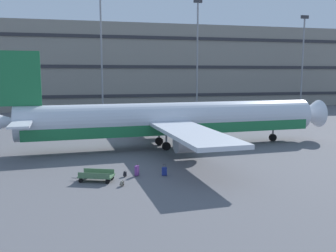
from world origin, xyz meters
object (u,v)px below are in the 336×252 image
Objects in this scene: airliner at (170,120)px; suitcase_orange at (137,171)px; suitcase_navy at (164,171)px; backpack_purple at (122,184)px; backpack_silver at (125,174)px; baggage_cart at (96,176)px.

suitcase_orange is at bearing -117.01° from airliner.
airliner is at bearing 73.55° from suitcase_navy.
airliner is 84.46× the size of backpack_purple.
suitcase_orange is at bearing 166.98° from suitcase_navy.
suitcase_navy is at bearing 28.40° from backpack_purple.
suitcase_orange is 1.82× the size of backpack_silver.
baggage_cart is at bearing -167.30° from suitcase_orange.
backpack_silver is at bearing 77.97° from backpack_purple.
backpack_purple is 2.49m from backpack_silver.
suitcase_navy is at bearing -106.45° from airliner.
suitcase_navy is 1.83× the size of backpack_silver.
suitcase_orange is at bearing 12.70° from baggage_cart.
suitcase_navy is (2.16, -0.50, -0.06)m from suitcase_orange.
airliner reaches higher than backpack_silver.
suitcase_orange is 3.33m from baggage_cart.
airliner is 14.67m from baggage_cart.
airliner is 11.80× the size of baggage_cart.
baggage_cart reaches higher than backpack_silver.
suitcase_orange is 2.22m from suitcase_navy.
airliner is 41.55× the size of suitcase_navy.
suitcase_navy reaches higher than backpack_purple.
baggage_cart is (-1.74, 1.75, 0.23)m from backpack_purple.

